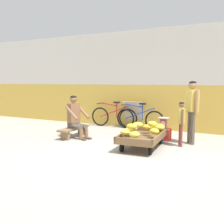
% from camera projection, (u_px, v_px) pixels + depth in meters
% --- Properties ---
extents(ground_plane, '(80.00, 80.00, 0.00)m').
position_uv_depth(ground_plane, '(120.00, 155.00, 5.35)').
color(ground_plane, '#A39E93').
extents(back_wall, '(16.00, 0.30, 3.15)m').
position_uv_depth(back_wall, '(165.00, 80.00, 8.09)').
color(back_wall, gold).
rests_on(back_wall, ground).
extents(banana_cart, '(0.94, 1.49, 0.36)m').
position_uv_depth(banana_cart, '(142.00, 138.00, 5.92)').
color(banana_cart, brown).
rests_on(banana_cart, ground).
extents(banana_pile, '(0.86, 1.41, 0.26)m').
position_uv_depth(banana_pile, '(143.00, 128.00, 5.89)').
color(banana_pile, gold).
rests_on(banana_pile, banana_cart).
extents(low_bench, '(0.32, 1.11, 0.27)m').
position_uv_depth(low_bench, '(74.00, 130.00, 7.08)').
color(low_bench, olive).
rests_on(low_bench, ground).
extents(vendor_seated, '(0.73, 0.58, 1.14)m').
position_uv_depth(vendor_seated, '(76.00, 117.00, 6.98)').
color(vendor_seated, brown).
rests_on(vendor_seated, ground).
extents(plastic_crate, '(0.36, 0.28, 0.30)m').
position_uv_depth(plastic_crate, '(163.00, 134.00, 6.72)').
color(plastic_crate, red).
rests_on(plastic_crate, ground).
extents(weighing_scale, '(0.30, 0.30, 0.29)m').
position_uv_depth(weighing_scale, '(164.00, 123.00, 6.68)').
color(weighing_scale, '#28282D').
rests_on(weighing_scale, plastic_crate).
extents(bicycle_near_left, '(1.66, 0.48, 0.86)m').
position_uv_depth(bicycle_near_left, '(114.00, 116.00, 8.64)').
color(bicycle_near_left, black).
rests_on(bicycle_near_left, ground).
extents(bicycle_far_left, '(1.66, 0.48, 0.86)m').
position_uv_depth(bicycle_far_left, '(139.00, 119.00, 8.13)').
color(bicycle_far_left, black).
rests_on(bicycle_far_left, ground).
extents(sign_board, '(0.70, 0.26, 0.87)m').
position_uv_depth(sign_board, '(134.00, 115.00, 8.50)').
color(sign_board, '#C6B289').
rests_on(sign_board, ground).
extents(customer_adult, '(0.35, 0.40, 1.53)m').
position_uv_depth(customer_adult, '(192.00, 105.00, 6.24)').
color(customer_adult, brown).
rests_on(customer_adult, ground).
extents(customer_child, '(0.21, 0.31, 1.05)m').
position_uv_depth(customer_child, '(181.00, 119.00, 6.03)').
color(customer_child, brown).
rests_on(customer_child, ground).
extents(shopping_bag, '(0.18, 0.12, 0.24)m').
position_uv_depth(shopping_bag, '(159.00, 138.00, 6.41)').
color(shopping_bag, '#3370B7').
rests_on(shopping_bag, ground).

